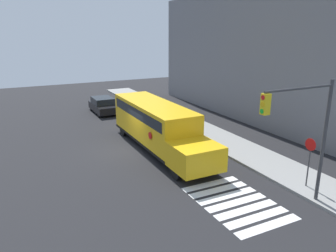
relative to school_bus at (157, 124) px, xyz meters
The scene contains 8 objects.
ground_plane 2.54m from the school_bus, 107.69° to the right, with size 60.00×60.00×0.00m, color black.
sidewalk_strip 5.01m from the school_bus, 96.95° to the left, with size 44.00×3.00×0.15m.
building_backdrop 11.81m from the school_bus, 92.93° to the left, with size 32.00×4.00×10.77m.
crosswalk_stripes 8.36m from the school_bus, ahead, with size 4.70×3.20×0.01m.
school_bus is the anchor object (origin of this frame).
parked_car 11.28m from the school_bus, behind, with size 4.20×1.90×1.44m.
stop_sign 9.57m from the school_bus, 25.78° to the left, with size 0.61×0.10×2.63m.
traffic_light 10.25m from the school_bus, 13.21° to the left, with size 0.28×3.78×5.66m.
Camera 1 is at (19.34, -6.82, 7.60)m, focal length 35.00 mm.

